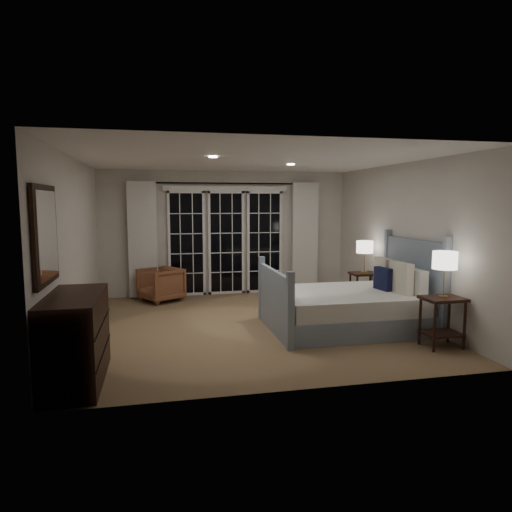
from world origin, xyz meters
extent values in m
plane|color=olive|center=(0.00, 0.00, 0.00)|extent=(5.00, 5.00, 0.00)
plane|color=white|center=(0.00, 0.00, 2.50)|extent=(5.00, 5.00, 0.00)
cube|color=beige|center=(-2.50, 0.00, 1.25)|extent=(0.02, 5.00, 2.50)
cube|color=beige|center=(2.50, 0.00, 1.25)|extent=(0.02, 5.00, 2.50)
cube|color=beige|center=(0.00, 2.50, 1.25)|extent=(5.00, 0.02, 2.50)
cube|color=beige|center=(0.00, -2.50, 1.25)|extent=(5.00, 0.02, 2.50)
cube|color=black|center=(-0.80, 2.47, 1.05)|extent=(0.66, 0.02, 2.02)
cube|color=black|center=(0.00, 2.47, 1.05)|extent=(0.66, 0.02, 2.02)
cube|color=black|center=(0.80, 2.47, 1.05)|extent=(0.66, 0.02, 2.02)
cube|color=white|center=(0.00, 2.46, 2.15)|extent=(2.50, 0.04, 0.10)
cylinder|color=black|center=(0.00, 2.40, 2.25)|extent=(3.50, 0.03, 0.03)
cube|color=silver|center=(-1.65, 2.38, 1.15)|extent=(0.55, 0.10, 2.25)
cube|color=silver|center=(1.65, 2.38, 1.15)|extent=(0.55, 0.10, 2.25)
cylinder|color=white|center=(0.80, 0.60, 2.49)|extent=(0.12, 0.12, 0.01)
cylinder|color=white|center=(-0.60, -0.40, 2.49)|extent=(0.12, 0.12, 0.01)
cube|color=gray|center=(1.35, -0.47, 0.15)|extent=(2.07, 1.62, 0.30)
cube|color=silver|center=(1.35, -0.47, 0.43)|extent=(2.01, 1.56, 0.25)
cube|color=gray|center=(2.45, -0.47, 0.66)|extent=(0.06, 1.62, 1.32)
cube|color=gray|center=(0.25, -0.47, 0.46)|extent=(0.06, 1.62, 0.91)
cube|color=silver|center=(2.25, -0.79, 0.74)|extent=(0.14, 0.60, 0.36)
cube|color=silver|center=(2.25, -0.15, 0.74)|extent=(0.14, 0.60, 0.36)
cube|color=#EFDFC5|center=(2.09, -0.75, 0.78)|extent=(0.16, 0.46, 0.45)
cube|color=#EFDFC5|center=(2.09, -0.19, 0.78)|extent=(0.16, 0.46, 0.45)
cube|color=black|center=(1.95, -0.47, 0.73)|extent=(0.15, 0.35, 0.34)
cube|color=black|center=(2.21, -1.58, 0.64)|extent=(0.51, 0.41, 0.04)
cube|color=black|center=(2.21, -1.58, 0.18)|extent=(0.47, 0.37, 0.03)
cylinder|color=black|center=(2.00, -1.75, 0.31)|extent=(0.04, 0.04, 0.63)
cylinder|color=black|center=(2.42, -1.75, 0.31)|extent=(0.04, 0.04, 0.63)
cylinder|color=black|center=(2.00, -1.42, 0.31)|extent=(0.04, 0.04, 0.63)
cylinder|color=black|center=(2.42, -1.42, 0.31)|extent=(0.04, 0.04, 0.63)
cube|color=black|center=(2.26, 0.82, 0.59)|extent=(0.47, 0.38, 0.04)
cube|color=black|center=(2.26, 0.82, 0.17)|extent=(0.43, 0.34, 0.03)
cylinder|color=black|center=(2.06, 0.67, 0.29)|extent=(0.04, 0.04, 0.58)
cylinder|color=black|center=(2.46, 0.67, 0.29)|extent=(0.04, 0.04, 0.58)
cylinder|color=black|center=(2.06, 0.97, 0.29)|extent=(0.04, 0.04, 0.58)
cylinder|color=black|center=(2.46, 0.97, 0.29)|extent=(0.04, 0.04, 0.58)
cylinder|color=#B28347|center=(2.21, -1.58, 0.67)|extent=(0.12, 0.12, 0.02)
cylinder|color=#B28347|center=(2.21, -1.58, 0.85)|extent=(0.02, 0.02, 0.35)
cylinder|color=white|center=(2.21, -1.58, 1.14)|extent=(0.31, 0.31, 0.23)
cylinder|color=#B28347|center=(2.26, 0.82, 0.62)|extent=(0.12, 0.12, 0.02)
cylinder|color=#B28347|center=(2.26, 0.82, 0.80)|extent=(0.02, 0.02, 0.34)
cylinder|color=white|center=(2.26, 0.82, 1.08)|extent=(0.30, 0.30, 0.22)
imported|color=brown|center=(-1.33, 2.02, 0.32)|extent=(0.96, 0.95, 0.64)
cube|color=black|center=(-2.23, -1.80, 0.46)|extent=(0.55, 1.31, 0.93)
cube|color=black|center=(-1.95, -1.80, 0.31)|extent=(0.01, 1.29, 0.01)
cube|color=black|center=(-1.95, -1.80, 0.61)|extent=(0.01, 1.29, 0.01)
cube|color=black|center=(-2.47, -1.80, 1.55)|extent=(0.04, 0.85, 1.00)
cube|color=white|center=(-2.44, -1.80, 1.55)|extent=(0.01, 0.73, 0.88)
camera|label=1|loc=(-1.37, -6.70, 1.88)|focal=32.00mm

